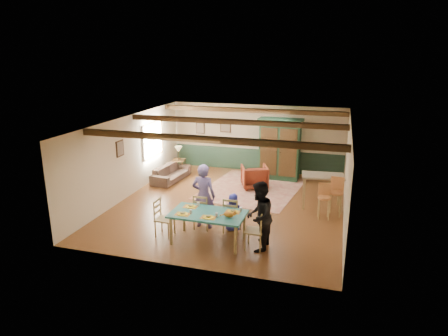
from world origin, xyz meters
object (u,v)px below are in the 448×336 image
(dining_chair_end_right, at_px, (254,230))
(cat, at_px, (229,214))
(table_lamp, at_px, (179,153))
(bar_stool_right, at_px, (336,197))
(person_woman, at_px, (259,216))
(end_table, at_px, (179,167))
(dining_chair_end_left, at_px, (165,218))
(counter_table, at_px, (322,191))
(dining_chair_far_left, at_px, (203,211))
(armoire, at_px, (280,149))
(person_man, at_px, (204,196))
(armchair, at_px, (254,177))
(dining_table, at_px, (208,228))
(sofa, at_px, (171,173))
(dining_chair_far_right, at_px, (232,215))
(bar_stool_left, at_px, (324,202))
(person_child, at_px, (233,212))

(dining_chair_end_right, relative_size, cat, 2.64)
(cat, bearing_deg, dining_chair_end_right, 9.46)
(table_lamp, distance_m, bar_stool_right, 6.65)
(person_woman, distance_m, end_table, 6.91)
(dining_chair_end_left, height_order, counter_table, counter_table)
(dining_chair_far_left, relative_size, armoire, 0.43)
(dining_chair_end_left, distance_m, person_man, 1.23)
(dining_chair_far_left, bearing_deg, table_lamp, -59.31)
(dining_chair_end_left, height_order, armchair, dining_chair_end_left)
(dining_chair_far_left, height_order, bar_stool_right, bar_stool_right)
(dining_table, relative_size, end_table, 3.23)
(table_lamp, xyz_separation_m, counter_table, (5.67, -2.06, -0.33))
(dining_chair_end_right, xyz_separation_m, table_lamp, (-4.24, 5.34, 0.36))
(dining_chair_end_right, relative_size, armchair, 1.10)
(person_man, distance_m, end_table, 5.22)
(person_woman, distance_m, table_lamp, 6.89)
(dining_chair_end_left, bearing_deg, sofa, 22.66)
(end_table, height_order, bar_stool_right, bar_stool_right)
(dining_table, relative_size, dining_chair_far_right, 1.89)
(dining_chair_far_left, xyz_separation_m, table_lamp, (-2.62, 4.56, 0.36))
(armoire, bearing_deg, bar_stool_left, -59.66)
(dining_chair_end_right, xyz_separation_m, person_woman, (0.11, -0.00, 0.37))
(table_lamp, height_order, bar_stool_right, bar_stool_right)
(armoire, bearing_deg, person_man, -102.84)
(dining_chair_end_left, height_order, armoire, armoire)
(dining_chair_end_right, bearing_deg, armchair, -166.91)
(end_table, bearing_deg, dining_chair_end_left, -71.13)
(dining_chair_far_right, bearing_deg, bar_stool_left, -144.21)
(table_lamp, distance_m, counter_table, 6.04)
(armchair, bearing_deg, dining_chair_end_right, 80.10)
(person_man, height_order, end_table, person_man)
(person_man, bearing_deg, armoire, -104.02)
(dining_chair_end_left, bearing_deg, cat, -93.37)
(end_table, bearing_deg, cat, -56.48)
(dining_table, bearing_deg, bar_stool_right, 41.31)
(table_lamp, bearing_deg, bar_stool_left, -27.03)
(table_lamp, bearing_deg, bar_stool_right, -23.25)
(person_woman, bearing_deg, person_child, -133.26)
(dining_chair_far_left, xyz_separation_m, bar_stool_right, (3.49, 1.94, 0.08))
(dining_chair_far_left, bearing_deg, bar_stool_right, -150.07)
(dining_chair_end_right, bearing_deg, end_table, -140.74)
(person_woman, height_order, armchair, person_woman)
(dining_chair_end_right, relative_size, bar_stool_right, 0.86)
(dining_chair_far_right, height_order, end_table, dining_chair_far_right)
(dining_chair_far_right, bearing_deg, person_child, -90.00)
(dining_chair_far_left, relative_size, sofa, 0.52)
(cat, relative_size, sofa, 0.20)
(counter_table, bearing_deg, dining_chair_far_right, -131.30)
(dining_table, xyz_separation_m, person_man, (-0.41, 0.85, 0.51))
(dining_chair_end_right, relative_size, person_child, 0.95)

